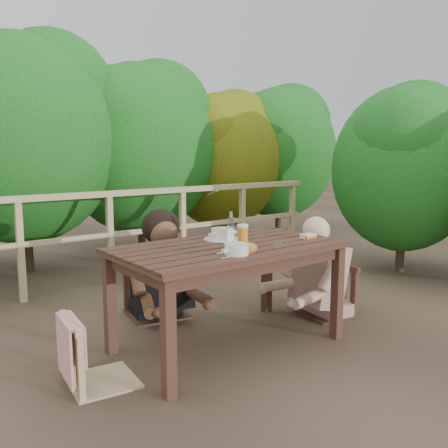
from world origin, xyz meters
TOP-DOWN VIEW (x-y plane):
  - ground at (0.00, 0.00)m, footprint 60.00×60.00m
  - table at (0.00, 0.00)m, footprint 1.61×0.90m
  - chair_left at (-0.97, 0.02)m, footprint 0.46×0.46m
  - chair_far at (-0.08, 0.90)m, footprint 0.57×0.57m
  - chair_right at (1.10, 0.01)m, footprint 0.47×0.47m
  - woman at (-0.08, 0.92)m, footprint 0.71×0.81m
  - diner_right at (1.13, 0.01)m, footprint 0.79×0.68m
  - railing at (0.00, 2.00)m, footprint 5.60×0.10m
  - hedge_row at (0.40, 3.20)m, footprint 6.60×1.60m
  - soup_near at (-0.17, -0.30)m, footprint 0.27×0.27m
  - soup_far at (0.10, 0.20)m, footprint 0.29×0.29m
  - bread_roll at (-0.06, -0.29)m, footprint 0.14×0.10m
  - beer_glass at (0.10, -0.04)m, footprint 0.08×0.08m
  - bottle at (0.15, 0.15)m, footprint 0.05×0.05m
  - tumbler at (0.17, -0.32)m, footprint 0.06×0.06m
  - butter_tub at (0.64, -0.18)m, footprint 0.12×0.08m

SIDE VIEW (x-z plane):
  - ground at x=0.00m, z-range 0.00..0.00m
  - table at x=0.00m, z-range 0.00..0.74m
  - chair_right at x=1.10m, z-range 0.00..0.83m
  - chair_left at x=-0.97m, z-range 0.00..0.83m
  - chair_far at x=-0.08m, z-range 0.00..0.99m
  - railing at x=0.00m, z-range 0.00..1.01m
  - diner_right at x=1.13m, z-range 0.00..1.44m
  - woman at x=-0.08m, z-range 0.00..1.44m
  - butter_tub at x=0.64m, z-range 0.74..0.79m
  - tumbler at x=0.17m, z-range 0.74..0.82m
  - bread_roll at x=-0.06m, z-range 0.74..0.82m
  - soup_near at x=-0.17m, z-range 0.74..0.83m
  - soup_far at x=0.10m, z-range 0.74..0.84m
  - beer_glass at x=0.10m, z-range 0.74..0.90m
  - bottle at x=0.15m, z-range 0.74..0.97m
  - hedge_row at x=0.40m, z-range 0.00..3.80m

